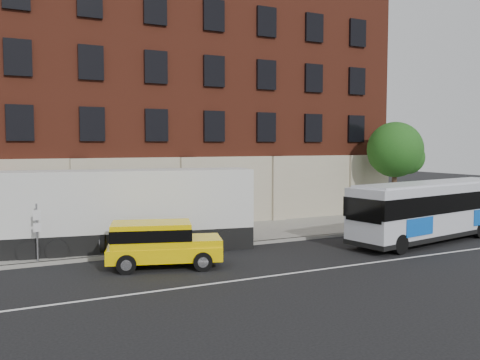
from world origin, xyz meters
name	(u,v)px	position (x,y,z in m)	size (l,w,h in m)	color
ground	(299,276)	(0.00, 0.00, 0.00)	(120.00, 120.00, 0.00)	black
sidewalk	(206,235)	(0.00, 9.00, 0.07)	(60.00, 6.00, 0.15)	gray
kerb	(230,245)	(0.00, 6.00, 0.07)	(60.00, 0.25, 0.15)	gray
lane_line	(292,273)	(0.00, 0.50, 0.01)	(60.00, 0.12, 0.01)	silver
building	(160,103)	(-0.01, 16.92, 7.58)	(30.00, 12.10, 15.00)	maroon
sign_pole	(37,230)	(-8.50, 6.15, 1.45)	(0.30, 0.20, 2.50)	slate
street_tree	(396,152)	(13.54, 9.48, 4.41)	(3.60, 3.60, 6.20)	#312218
city_bus	(435,208)	(10.01, 2.92, 1.65)	(11.15, 4.16, 2.99)	silver
yellow_suv	(159,241)	(-4.21, 3.65, 1.04)	(4.86, 3.05, 1.81)	#FFD202
shipping_container	(129,211)	(-4.52, 7.13, 1.84)	(11.38, 4.01, 3.72)	black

